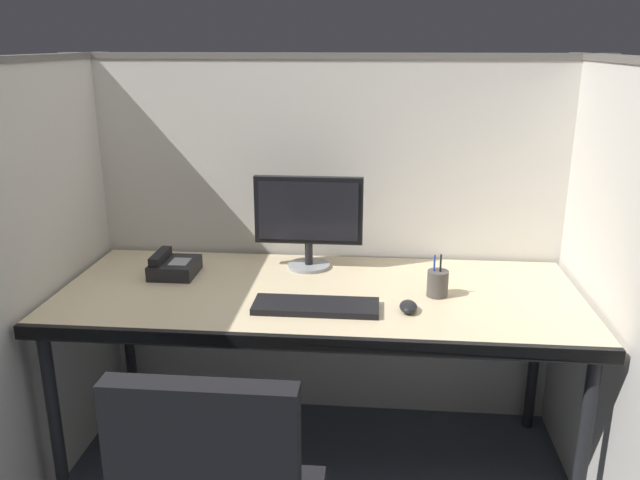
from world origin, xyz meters
TOP-DOWN VIEW (x-y plane):
  - cubicle_partition_rear at (0.00, 0.74)m, footprint 2.21×0.06m
  - cubicle_partition_left at (-0.99, 0.20)m, footprint 0.06×1.41m
  - cubicle_partition_right at (0.99, 0.20)m, footprint 0.06×1.41m
  - desk at (0.00, 0.29)m, footprint 1.90×0.80m
  - monitor_center at (-0.06, 0.55)m, footprint 0.43×0.17m
  - keyboard_main at (0.01, 0.13)m, footprint 0.43×0.15m
  - computer_mouse at (0.32, 0.14)m, footprint 0.06×0.10m
  - desk_phone at (-0.58, 0.42)m, footprint 0.17×0.19m
  - pen_cup at (0.43, 0.29)m, footprint 0.08×0.08m

SIDE VIEW (x-z plane):
  - desk at x=0.00m, z-range 0.32..1.06m
  - keyboard_main at x=0.01m, z-range 0.74..0.76m
  - computer_mouse at x=0.32m, z-range 0.74..0.77m
  - desk_phone at x=-0.58m, z-range 0.73..0.82m
  - pen_cup at x=0.43m, z-range 0.71..0.87m
  - cubicle_partition_rear at x=0.00m, z-range 0.00..1.58m
  - cubicle_partition_left at x=-0.99m, z-range 0.00..1.58m
  - cubicle_partition_right at x=0.99m, z-range 0.00..1.58m
  - monitor_center at x=-0.06m, z-range 0.77..1.14m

